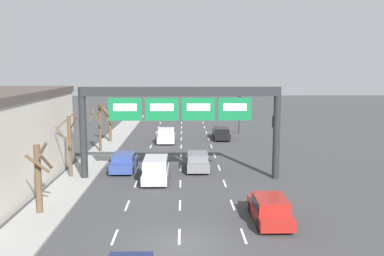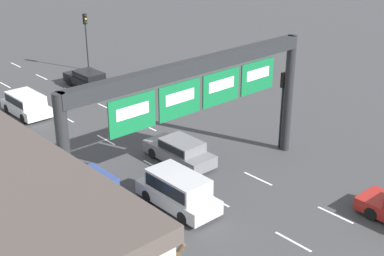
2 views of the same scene
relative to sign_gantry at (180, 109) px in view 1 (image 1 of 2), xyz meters
name	(u,v)px [view 1 (image 1 of 2)]	position (x,y,z in m)	size (l,w,h in m)	color
ground_plane	(179,245)	(0.00, -12.41, -5.47)	(220.00, 220.00, 0.00)	#3D3D3F
sidewalk_left	(14,245)	(-8.00, -12.41, -5.39)	(2.80, 110.00, 0.15)	#999993
lane_dashes	(181,175)	(0.00, 1.09, -5.46)	(6.72, 67.00, 0.01)	white
sign_gantry	(180,109)	(0.00, 0.00, 0.00)	(15.34, 0.70, 7.11)	#232628
car_red	(270,208)	(5.06, -9.33, -4.70)	(1.90, 4.81, 1.44)	maroon
car_grey	(198,161)	(1.43, 2.97, -4.69)	(1.86, 4.62, 1.46)	slate
car_blue	(124,161)	(-4.73, 2.77, -4.68)	(1.90, 4.62, 1.48)	navy
car_black	(221,133)	(4.79, 18.31, -4.72)	(1.85, 4.75, 1.40)	black
suv_silver	(156,168)	(-1.86, -0.68, -4.47)	(1.91, 4.56, 1.81)	#B7B7BC
suv_white	(166,135)	(-1.70, 16.07, -4.59)	(1.98, 4.27, 1.58)	silver
traffic_light_near_gantry	(274,134)	(7.29, 0.36, -2.02)	(0.30, 0.35, 4.85)	black
traffic_light_mid_block	(239,106)	(7.49, 22.58, -1.86)	(0.30, 0.35, 5.09)	black
tree_bare_closest	(109,122)	(-8.18, 16.13, -3.07)	(1.64, 1.17, 4.11)	brown
tree_bare_second	(69,143)	(-8.56, 0.34, -2.67)	(1.77, 2.10, 5.02)	brown
tree_bare_third	(39,175)	(-8.14, -8.01, -3.09)	(1.32, 1.48, 4.15)	brown
tree_bare_furthest	(99,124)	(-8.17, 10.35, -2.58)	(1.69, 1.69, 4.92)	brown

